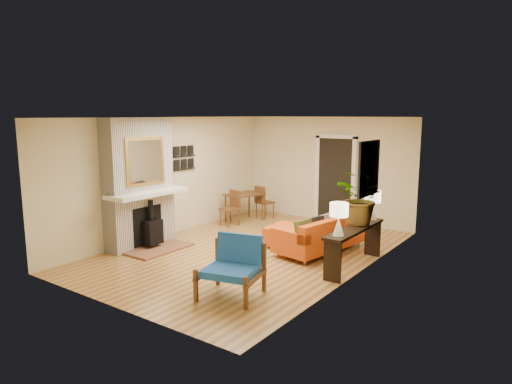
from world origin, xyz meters
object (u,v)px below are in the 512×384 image
Objects in this scene: ottoman at (289,235)px; console_table at (355,236)px; sofa at (323,235)px; lamp_near at (339,215)px; houseplant at (362,198)px; lamp_far at (373,201)px; blue_chair at (234,263)px; dining_table at (246,199)px.

console_table is (1.60, -0.46, 0.34)m from ottoman.
lamp_near is (0.88, -1.20, 0.72)m from sofa.
houseplant reaches higher than lamp_near.
lamp_near is at bearing -90.00° from console_table.
ottoman is 1.87m from houseplant.
lamp_far is 0.56× the size of houseplant.
console_table is at bearing -16.09° from ottoman.
lamp_near is (0.98, 1.48, 0.59)m from blue_chair.
dining_table is 2.99× the size of lamp_far.
lamp_far is at bearing 90.00° from console_table.
ottoman is at bearing -169.06° from lamp_far.
dining_table is at bearing 158.35° from houseplant.
houseplant is at bearing 92.09° from console_table.
lamp_far reaches higher than ottoman.
lamp_near is 0.56× the size of houseplant.
ottoman is 0.90× the size of houseplant.
sofa is 3.88× the size of lamp_far.
lamp_far is 0.52m from houseplant.
blue_chair is 2.36m from console_table.
ottoman is 2.13m from lamp_near.
ottoman is 0.54× the size of dining_table.
blue_chair is 2.70m from houseplant.
houseplant is at bearing 90.61° from lamp_near.
console_table reaches higher than ottoman.
houseplant is (-0.01, 0.94, 0.14)m from lamp_near.
lamp_near reaches higher than ottoman.
dining_table is 4.04m from console_table.
ottoman is 0.86× the size of blue_chair.
dining_table is 1.68× the size of houseplant.
sofa reaches higher than console_table.
dining_table is (-2.78, 1.18, 0.21)m from sofa.
ottoman is at bearing 144.92° from lamp_near.
houseplant is (-0.01, -0.50, 0.14)m from lamp_far.
ottoman is 1.83m from lamp_far.
blue_chair reaches higher than console_table.
sofa is 3.88× the size of lamp_near.
houseplant is (-0.01, 0.27, 0.63)m from console_table.
dining_table is at bearing 124.68° from blue_chair.
lamp_far is at bearing 15.00° from sofa.
sofa is at bearing 5.92° from ottoman.
dining_table is (-2.67, 3.86, 0.09)m from blue_chair.
dining_table is (-2.05, 1.26, 0.32)m from ottoman.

